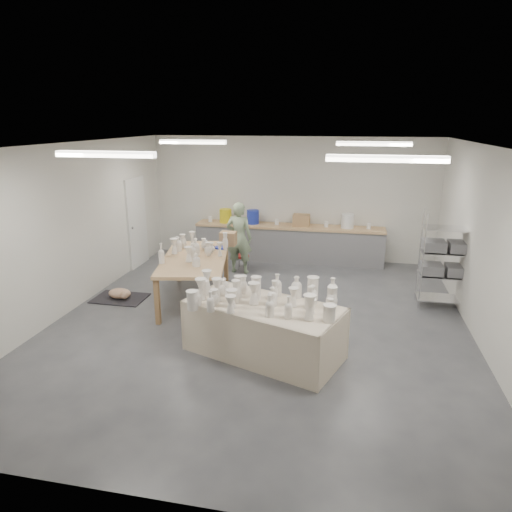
% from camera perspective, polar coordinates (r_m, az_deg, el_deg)
% --- Properties ---
extents(room, '(8.00, 8.02, 3.00)m').
position_cam_1_polar(room, '(7.50, -0.17, 6.52)').
color(room, '#424449').
rests_on(room, ground).
extents(back_counter, '(4.60, 0.60, 1.24)m').
position_cam_1_polar(back_counter, '(11.29, 4.04, 1.80)').
color(back_counter, tan).
rests_on(back_counter, ground).
extents(wire_shelf, '(0.88, 0.48, 1.80)m').
position_cam_1_polar(wire_shelf, '(9.07, 22.57, -0.37)').
color(wire_shelf, silver).
rests_on(wire_shelf, ground).
extents(drying_table, '(2.49, 1.83, 1.15)m').
position_cam_1_polar(drying_table, '(6.82, 0.94, -8.70)').
color(drying_table, olive).
rests_on(drying_table, ground).
extents(work_table, '(1.62, 2.53, 1.25)m').
position_cam_1_polar(work_table, '(8.85, -7.27, 0.17)').
color(work_table, tan).
rests_on(work_table, ground).
extents(rug, '(1.00, 0.70, 0.02)m').
position_cam_1_polar(rug, '(9.39, -16.62, -5.07)').
color(rug, black).
rests_on(rug, ground).
extents(cat, '(0.54, 0.46, 0.19)m').
position_cam_1_polar(cat, '(9.33, -16.60, -4.50)').
color(cat, white).
rests_on(cat, rug).
extents(potter, '(0.61, 0.42, 1.63)m').
position_cam_1_polar(potter, '(10.31, -2.14, 2.29)').
color(potter, '#8AA27D').
rests_on(potter, ground).
extents(red_stool, '(0.40, 0.40, 0.32)m').
position_cam_1_polar(red_stool, '(10.71, -1.76, -0.10)').
color(red_stool, red).
rests_on(red_stool, ground).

